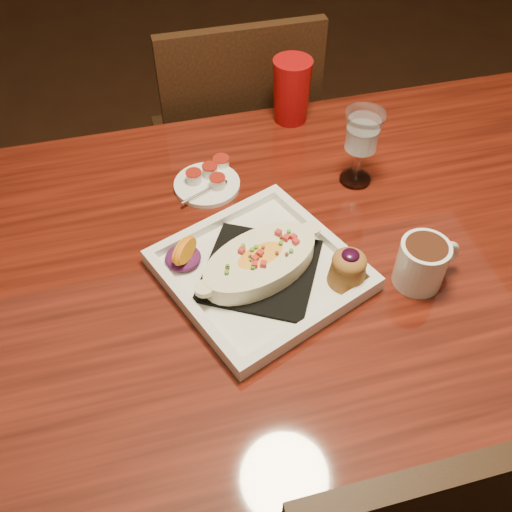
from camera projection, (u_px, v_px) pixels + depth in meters
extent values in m
plane|color=black|center=(290.00, 424.00, 1.62)|extent=(7.00, 7.00, 0.00)
cube|color=maroon|center=(306.00, 252.00, 1.08)|extent=(1.50, 0.90, 0.04)
cylinder|color=black|center=(9.00, 295.00, 1.49)|extent=(0.07, 0.07, 0.71)
cylinder|color=black|center=(472.00, 207.00, 1.71)|extent=(0.07, 0.07, 0.71)
cube|color=black|center=(230.00, 150.00, 1.74)|extent=(0.42, 0.42, 0.04)
cylinder|color=black|center=(267.00, 165.00, 2.05)|extent=(0.04, 0.04, 0.45)
cylinder|color=black|center=(174.00, 181.00, 1.99)|extent=(0.04, 0.04, 0.45)
cylinder|color=black|center=(295.00, 230.00, 1.83)|extent=(0.04, 0.04, 0.45)
cylinder|color=black|center=(191.00, 250.00, 1.77)|extent=(0.04, 0.04, 0.45)
cube|color=black|center=(243.00, 115.00, 1.43)|extent=(0.40, 0.03, 0.46)
cube|color=white|center=(260.00, 273.00, 1.01)|extent=(0.40, 0.40, 0.01)
cube|color=black|center=(260.00, 270.00, 1.00)|extent=(0.26, 0.26, 0.01)
ellipsoid|color=#FFA930|center=(260.00, 261.00, 0.99)|extent=(0.22, 0.16, 0.04)
ellipsoid|color=#521248|center=(183.00, 258.00, 1.01)|extent=(0.06, 0.07, 0.02)
cone|color=olive|center=(348.00, 271.00, 0.97)|extent=(0.07, 0.07, 0.05)
ellipsoid|color=olive|center=(349.00, 261.00, 0.96)|extent=(0.06, 0.06, 0.03)
ellipsoid|color=black|center=(351.00, 255.00, 0.94)|extent=(0.03, 0.03, 0.01)
cylinder|color=white|center=(421.00, 264.00, 0.98)|extent=(0.09, 0.09, 0.09)
cylinder|color=#32170D|center=(426.00, 249.00, 0.95)|extent=(0.07, 0.07, 0.02)
torus|color=white|center=(443.00, 256.00, 0.99)|extent=(0.06, 0.02, 0.06)
cylinder|color=silver|center=(355.00, 179.00, 1.19)|extent=(0.07, 0.07, 0.01)
cylinder|color=silver|center=(357.00, 164.00, 1.16)|extent=(0.01, 0.01, 0.07)
cone|color=silver|center=(363.00, 132.00, 1.10)|extent=(0.08, 0.08, 0.08)
cylinder|color=white|center=(207.00, 185.00, 1.17)|extent=(0.14, 0.14, 0.01)
cylinder|color=silver|center=(194.00, 177.00, 1.16)|extent=(0.03, 0.03, 0.02)
cylinder|color=#A61F14|center=(193.00, 173.00, 1.15)|extent=(0.03, 0.03, 0.00)
cylinder|color=silver|center=(210.00, 171.00, 1.18)|extent=(0.03, 0.03, 0.02)
cylinder|color=#A61F14|center=(210.00, 166.00, 1.17)|extent=(0.03, 0.03, 0.00)
cylinder|color=silver|center=(218.00, 182.00, 1.15)|extent=(0.03, 0.03, 0.02)
cylinder|color=#A61F14|center=(217.00, 177.00, 1.14)|extent=(0.03, 0.03, 0.00)
cylinder|color=silver|center=(221.00, 164.00, 1.21)|extent=(0.03, 0.03, 0.02)
cylinder|color=#A61F14|center=(221.00, 158.00, 1.20)|extent=(0.04, 0.04, 0.00)
cone|color=#9D0B0D|center=(292.00, 91.00, 1.28)|extent=(0.09, 0.09, 0.15)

